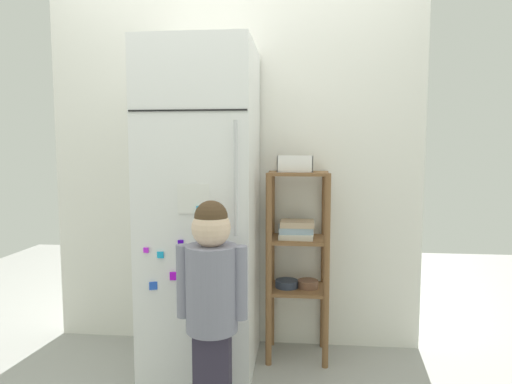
{
  "coord_description": "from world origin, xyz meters",
  "views": [
    {
      "loc": [
        0.42,
        -2.43,
        1.25
      ],
      "look_at": [
        0.18,
        0.02,
        1.01
      ],
      "focal_mm": 31.03,
      "sensor_mm": 36.0,
      "label": 1
    }
  ],
  "objects_px": {
    "refrigerator": "(202,209)",
    "child_standing": "(212,288)",
    "fruit_bin": "(296,166)",
    "pantry_shelf_unit": "(297,249)"
  },
  "relations": [
    {
      "from": "refrigerator",
      "to": "pantry_shelf_unit",
      "type": "distance_m",
      "value": 0.62
    },
    {
      "from": "pantry_shelf_unit",
      "to": "fruit_bin",
      "type": "height_order",
      "value": "fruit_bin"
    },
    {
      "from": "pantry_shelf_unit",
      "to": "fruit_bin",
      "type": "bearing_deg",
      "value": 165.47
    },
    {
      "from": "pantry_shelf_unit",
      "to": "fruit_bin",
      "type": "xyz_separation_m",
      "value": [
        -0.01,
        0.0,
        0.5
      ]
    },
    {
      "from": "refrigerator",
      "to": "pantry_shelf_unit",
      "type": "xyz_separation_m",
      "value": [
        0.54,
        0.15,
        -0.25
      ]
    },
    {
      "from": "refrigerator",
      "to": "fruit_bin",
      "type": "xyz_separation_m",
      "value": [
        0.53,
        0.15,
        0.24
      ]
    },
    {
      "from": "pantry_shelf_unit",
      "to": "fruit_bin",
      "type": "distance_m",
      "value": 0.5
    },
    {
      "from": "child_standing",
      "to": "pantry_shelf_unit",
      "type": "xyz_separation_m",
      "value": [
        0.39,
        0.65,
        0.04
      ]
    },
    {
      "from": "child_standing",
      "to": "fruit_bin",
      "type": "bearing_deg",
      "value": 60.25
    },
    {
      "from": "refrigerator",
      "to": "child_standing",
      "type": "relative_size",
      "value": 1.78
    }
  ]
}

